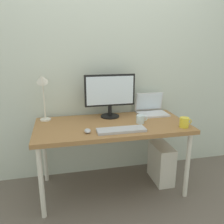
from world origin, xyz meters
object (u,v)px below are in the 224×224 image
at_px(monitor, 110,93).
at_px(laptop, 151,109).
at_px(desk, 112,129).
at_px(desk_lamp, 43,87).
at_px(glass_cup, 140,119).
at_px(computer_tower, 161,163).
at_px(keyboard, 121,130).
at_px(mouse, 88,131).
at_px(coffee_mug, 184,122).

relative_size(monitor, laptop, 1.66).
xyz_separation_m(desk, desk_lamp, (-0.64, 0.23, 0.41)).
height_order(glass_cup, computer_tower, glass_cup).
xyz_separation_m(keyboard, glass_cup, (0.24, 0.18, 0.03)).
height_order(monitor, mouse, monitor).
bearing_deg(keyboard, laptop, 44.73).
relative_size(desk, glass_cup, 12.88).
xyz_separation_m(laptop, glass_cup, (-0.22, -0.28, -0.02)).
bearing_deg(computer_tower, glass_cup, -166.57).
height_order(desk_lamp, mouse, desk_lamp).
relative_size(laptop, desk_lamp, 0.65).
height_order(laptop, computer_tower, laptop).
relative_size(monitor, desk_lamp, 1.08).
height_order(monitor, keyboard, monitor).
bearing_deg(keyboard, glass_cup, 36.22).
xyz_separation_m(laptop, keyboard, (-0.47, -0.46, -0.05)).
bearing_deg(desk_lamp, glass_cup, -16.35).
bearing_deg(keyboard, desk, 99.31).
bearing_deg(monitor, laptop, 1.83).
distance_m(glass_cup, computer_tower, 0.62).
bearing_deg(desk, computer_tower, 2.64).
xyz_separation_m(keyboard, coffee_mug, (0.61, -0.02, 0.04)).
height_order(keyboard, mouse, mouse).
xyz_separation_m(desk, mouse, (-0.26, -0.19, 0.08)).
bearing_deg(desk_lamp, mouse, -47.74).
distance_m(monitor, coffee_mug, 0.80).
xyz_separation_m(glass_cup, computer_tower, (0.28, 0.07, -0.55)).
distance_m(monitor, keyboard, 0.51).
bearing_deg(desk_lamp, coffee_mug, -20.20).
distance_m(mouse, glass_cup, 0.56).
bearing_deg(coffee_mug, keyboard, 177.72).
distance_m(monitor, glass_cup, 0.43).
bearing_deg(monitor, desk, -97.15).
bearing_deg(desk, coffee_mug, -20.84).
height_order(laptop, desk_lamp, desk_lamp).
xyz_separation_m(coffee_mug, glass_cup, (-0.36, 0.20, -0.01)).
distance_m(laptop, coffee_mug, 0.51).
xyz_separation_m(laptop, coffee_mug, (0.14, -0.49, -0.01)).
bearing_deg(monitor, desk_lamp, 179.92).
bearing_deg(mouse, desk_lamp, 132.26).
relative_size(monitor, coffee_mug, 4.39).
distance_m(monitor, desk_lamp, 0.68).
distance_m(keyboard, glass_cup, 0.30).
distance_m(monitor, mouse, 0.56).
bearing_deg(mouse, desk, 35.57).
bearing_deg(coffee_mug, glass_cup, 150.82).
relative_size(monitor, computer_tower, 1.27).
bearing_deg(desk, laptop, 25.76).
relative_size(desk_lamp, mouse, 5.50).
height_order(keyboard, glass_cup, glass_cup).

